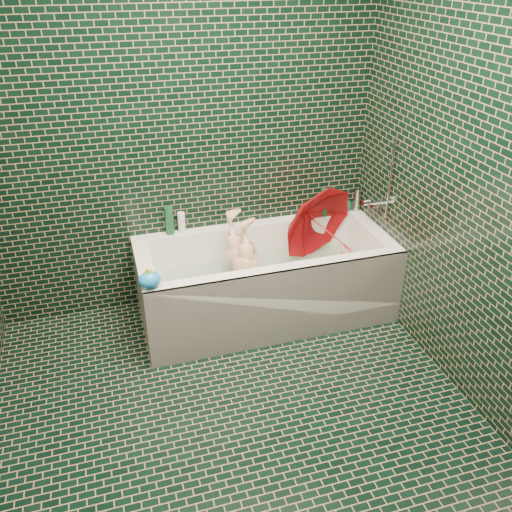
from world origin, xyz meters
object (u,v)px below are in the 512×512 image
object	(u,v)px
bath_toy	(149,280)
child	(247,277)
bathtub	(266,288)
umbrella	(327,231)
rubber_duck	(316,209)

from	to	relation	value
bath_toy	child	bearing A→B (deg)	39.84
bathtub	child	size ratio (longest dim) A/B	1.79
child	umbrella	size ratio (longest dim) A/B	1.66
bath_toy	rubber_duck	bearing A→B (deg)	41.45
child	rubber_duck	distance (m)	0.76
umbrella	bath_toy	size ratio (longest dim) A/B	3.74
bathtub	umbrella	world-z (taller)	umbrella
rubber_duck	bath_toy	bearing A→B (deg)	-170.46
child	rubber_duck	bearing A→B (deg)	105.87
umbrella	rubber_duck	world-z (taller)	umbrella
umbrella	bathtub	bearing A→B (deg)	169.56
rubber_duck	bath_toy	xyz separation A→B (m)	(-1.30, -0.66, 0.02)
bathtub	child	bearing A→B (deg)	171.71
child	bath_toy	size ratio (longest dim) A/B	6.21
bathtub	umbrella	size ratio (longest dim) A/B	2.98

